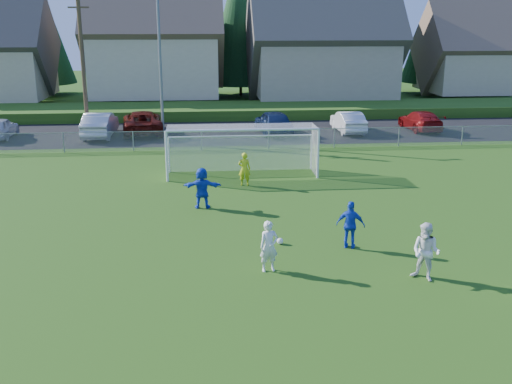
% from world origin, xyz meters
% --- Properties ---
extents(ground, '(160.00, 160.00, 0.00)m').
position_xyz_m(ground, '(0.00, 0.00, 0.00)').
color(ground, '#193D0C').
rests_on(ground, ground).
extents(asphalt_lot, '(60.00, 60.00, 0.00)m').
position_xyz_m(asphalt_lot, '(0.00, 27.50, 0.01)').
color(asphalt_lot, black).
rests_on(asphalt_lot, ground).
extents(grass_embankment, '(70.00, 6.00, 0.80)m').
position_xyz_m(grass_embankment, '(0.00, 35.00, 0.40)').
color(grass_embankment, '#1E420F').
rests_on(grass_embankment, ground).
extents(soccer_ball, '(0.22, 0.22, 0.22)m').
position_xyz_m(soccer_ball, '(0.68, 6.26, 0.11)').
color(soccer_ball, white).
rests_on(soccer_ball, ground).
extents(player_white_a, '(0.65, 0.50, 1.61)m').
position_xyz_m(player_white_a, '(0.05, 4.03, 0.81)').
color(player_white_a, silver).
rests_on(player_white_a, ground).
extents(player_white_b, '(1.09, 1.08, 1.78)m').
position_xyz_m(player_white_b, '(4.61, 2.97, 0.89)').
color(player_white_b, silver).
rests_on(player_white_b, ground).
extents(player_blue_a, '(1.05, 0.74, 1.65)m').
position_xyz_m(player_blue_a, '(3.01, 5.71, 0.82)').
color(player_blue_a, '#143BC0').
rests_on(player_blue_a, ground).
extents(player_blue_b, '(1.60, 0.58, 1.70)m').
position_xyz_m(player_blue_b, '(-1.99, 10.69, 0.85)').
color(player_blue_b, '#143BC0').
rests_on(player_blue_b, ground).
extents(goalkeeper, '(0.59, 0.41, 1.57)m').
position_xyz_m(goalkeeper, '(-0.01, 13.96, 0.79)').
color(goalkeeper, '#C8D719').
rests_on(goalkeeper, ground).
extents(car_a, '(1.68, 4.06, 1.37)m').
position_xyz_m(car_a, '(-15.09, 26.77, 0.69)').
color(car_a, '#B6B9BF').
rests_on(car_a, ground).
extents(car_b, '(1.79, 4.96, 1.62)m').
position_xyz_m(car_b, '(-8.66, 26.75, 0.81)').
color(car_b, silver).
rests_on(car_b, ground).
extents(car_c, '(3.17, 5.79, 1.54)m').
position_xyz_m(car_c, '(-5.98, 27.76, 0.77)').
color(car_c, '#521009').
rests_on(car_c, ground).
extents(car_e, '(2.47, 4.96, 1.62)m').
position_xyz_m(car_e, '(2.85, 26.73, 0.81)').
color(car_e, '#122042').
rests_on(car_e, ground).
extents(car_f, '(1.64, 4.42, 1.44)m').
position_xyz_m(car_f, '(8.04, 26.97, 0.72)').
color(car_f, silver).
rests_on(car_f, ground).
extents(car_g, '(2.05, 4.72, 1.35)m').
position_xyz_m(car_g, '(13.24, 27.24, 0.68)').
color(car_g, maroon).
rests_on(car_g, ground).
extents(soccer_goal, '(7.42, 1.90, 2.50)m').
position_xyz_m(soccer_goal, '(0.00, 16.05, 1.63)').
color(soccer_goal, white).
rests_on(soccer_goal, ground).
extents(chainlink_fence, '(52.06, 0.06, 1.20)m').
position_xyz_m(chainlink_fence, '(0.00, 22.00, 0.63)').
color(chainlink_fence, gray).
rests_on(chainlink_fence, ground).
extents(streetlight, '(1.38, 0.18, 9.00)m').
position_xyz_m(streetlight, '(-4.45, 26.00, 4.84)').
color(streetlight, slate).
rests_on(streetlight, ground).
extents(utility_pole, '(1.60, 0.26, 10.00)m').
position_xyz_m(utility_pole, '(-9.50, 27.00, 5.15)').
color(utility_pole, '#473321').
rests_on(utility_pole, ground).
extents(houses_row, '(53.90, 11.45, 13.27)m').
position_xyz_m(houses_row, '(1.97, 42.46, 7.33)').
color(houses_row, tan).
rests_on(houses_row, ground).
extents(tree_row, '(65.98, 12.36, 13.80)m').
position_xyz_m(tree_row, '(1.04, 48.74, 6.91)').
color(tree_row, '#382616').
rests_on(tree_row, ground).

